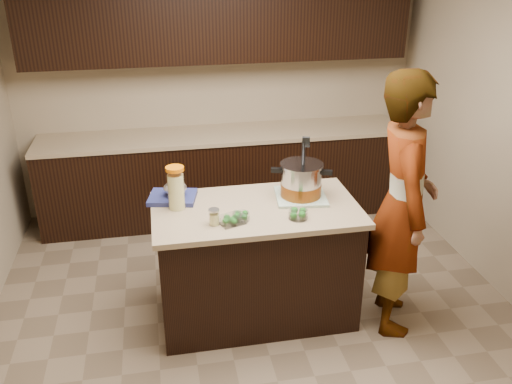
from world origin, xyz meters
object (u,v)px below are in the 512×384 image
Objects in this scene: stock_pot at (301,182)px; island at (256,262)px; person at (402,206)px; lemonade_pitcher at (176,190)px.

island is at bearing -146.61° from stock_pot.
person is (0.63, -0.35, -0.08)m from stock_pot.
island is 3.28× the size of stock_pot.
island is at bearing -9.91° from lemonade_pitcher.
person reaches higher than stock_pot.
stock_pot is 0.90m from lemonade_pitcher.
person reaches higher than lemonade_pitcher.
lemonade_pitcher reaches higher than island.
island is at bearing 89.58° from person.
lemonade_pitcher is (-0.55, 0.10, 0.59)m from island.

